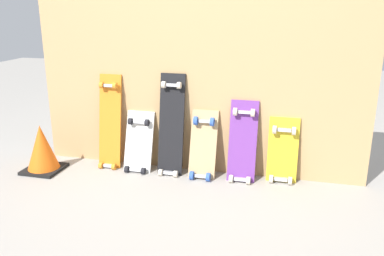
# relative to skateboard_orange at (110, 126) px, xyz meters

# --- Properties ---
(ground_plane) EXTENTS (12.00, 12.00, 0.00)m
(ground_plane) POSITION_rel_skateboard_orange_xyz_m (0.71, 0.03, -0.35)
(ground_plane) COLOR #9E9991
(plywood_wall_panel) EXTENTS (2.61, 0.04, 1.51)m
(plywood_wall_panel) POSITION_rel_skateboard_orange_xyz_m (0.71, 0.10, 0.41)
(plywood_wall_panel) COLOR tan
(plywood_wall_panel) RESTS_ON ground
(skateboard_orange) EXTENTS (0.19, 0.19, 0.83)m
(skateboard_orange) POSITION_rel_skateboard_orange_xyz_m (0.00, 0.00, 0.00)
(skateboard_orange) COLOR orange
(skateboard_orange) RESTS_ON ground
(skateboard_white) EXTENTS (0.23, 0.22, 0.54)m
(skateboard_white) POSITION_rel_skateboard_orange_xyz_m (0.25, -0.02, -0.15)
(skateboard_white) COLOR silver
(skateboard_white) RESTS_ON ground
(skateboard_black) EXTENTS (0.20, 0.21, 0.86)m
(skateboard_black) POSITION_rel_skateboard_orange_xyz_m (0.53, -0.01, 0.01)
(skateboard_black) COLOR black
(skateboard_black) RESTS_ON ground
(skateboard_natural) EXTENTS (0.21, 0.23, 0.58)m
(skateboard_natural) POSITION_rel_skateboard_orange_xyz_m (0.79, -0.02, -0.12)
(skateboard_natural) COLOR tan
(skateboard_natural) RESTS_ON ground
(skateboard_purple) EXTENTS (0.21, 0.21, 0.68)m
(skateboard_purple) POSITION_rel_skateboard_orange_xyz_m (1.09, -0.01, -0.07)
(skateboard_purple) COLOR #6B338C
(skateboard_purple) RESTS_ON ground
(skateboard_yellow) EXTENTS (0.23, 0.14, 0.56)m
(skateboard_yellow) POSITION_rel_skateboard_orange_xyz_m (1.39, 0.03, -0.13)
(skateboard_yellow) COLOR gold
(skateboard_yellow) RESTS_ON ground
(traffic_cone) EXTENTS (0.29, 0.29, 0.38)m
(traffic_cone) POSITION_rel_skateboard_orange_xyz_m (-0.49, -0.25, -0.16)
(traffic_cone) COLOR black
(traffic_cone) RESTS_ON ground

